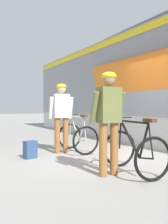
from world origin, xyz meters
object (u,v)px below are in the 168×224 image
(cyclist_near_in_white, at_px, (61,112))
(cyclist_far_in_olive, at_px, (109,114))
(bicycle_far_black, at_px, (135,151))
(backpack_on_platform, at_px, (30,150))
(bicycle_near_silver, at_px, (77,136))

(cyclist_near_in_white, relative_size, cyclist_far_in_olive, 1.00)
(cyclist_near_in_white, distance_m, cyclist_far_in_olive, 2.26)
(bicycle_far_black, relative_size, backpack_on_platform, 2.89)
(bicycle_far_black, bearing_deg, cyclist_near_in_white, 97.74)
(bicycle_far_black, bearing_deg, bicycle_near_silver, 87.22)
(bicycle_near_silver, bearing_deg, cyclist_near_in_white, 174.13)
(bicycle_far_black, bearing_deg, cyclist_far_in_olive, 165.73)
(cyclist_near_in_white, xyz_separation_m, bicycle_near_silver, (0.44, -0.04, -0.65))
(cyclist_far_in_olive, bearing_deg, backpack_on_platform, 110.12)
(cyclist_near_in_white, bearing_deg, backpack_on_platform, -164.67)
(backpack_on_platform, bearing_deg, bicycle_far_black, -74.22)
(cyclist_far_in_olive, bearing_deg, bicycle_far_black, -14.27)
(bicycle_near_silver, distance_m, backpack_on_platform, 1.36)
(cyclist_near_in_white, distance_m, backpack_on_platform, 1.26)
(cyclist_far_in_olive, distance_m, bicycle_near_silver, 2.38)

